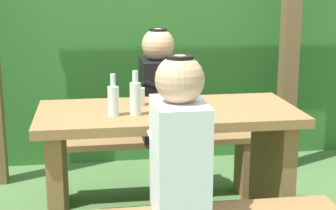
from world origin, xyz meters
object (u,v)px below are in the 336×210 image
Objects in this scene: person_black_coat at (158,88)px; bottle_right at (175,92)px; person_white_shirt at (179,144)px; drinking_glass at (139,97)px; bench_far at (155,155)px; bottle_left at (113,100)px; picnic_table at (168,153)px; cell_phone at (192,102)px; bottle_center at (135,97)px.

person_black_coat is 0.61m from bottle_right.
drinking_glass is at bearing 98.40° from person_white_shirt.
person_black_coat is (0.03, -0.00, 0.45)m from bench_far.
person_white_shirt is at bearing -62.90° from bottle_left.
bottle_right reaches higher than bench_far.
bottle_right is at bearing -89.27° from person_black_coat.
picnic_table is 0.64m from person_black_coat.
person_white_shirt is at bearing -129.58° from cell_phone.
bench_far is 6.43× the size of bottle_left.
cell_phone is at bearing 0.82° from drinking_glass.
person_white_shirt is (-0.04, -1.19, 0.45)m from bench_far.
person_white_shirt reaches higher than bottle_left.
person_white_shirt reaches higher than bottle_center.
person_white_shirt is 0.57m from bottle_left.
cell_phone is at bearing 24.98° from bottle_left.
bottle_right is at bearing -8.89° from picnic_table.
bottle_left is 1.55× the size of cell_phone.
person_black_coat is at bearing -6.91° from bench_far.
drinking_glass is at bearing 147.25° from bottle_right.
picnic_table is 14.21× the size of drinking_glass.
bottle_right reaches higher than picnic_table.
bottle_right reaches higher than bottle_center.
bottle_center is at bearing -156.59° from bottle_right.
picnic_table is 1.95× the size of person_white_shirt.
bottle_right is at bearing 82.54° from person_white_shirt.
bench_far is at bearing 173.09° from person_black_coat.
bottle_right is (0.33, 0.09, 0.01)m from bottle_left.
person_black_coat is 7.30× the size of drinking_glass.
bottle_right is (0.18, -0.12, 0.04)m from drinking_glass.
bottle_right is at bearing -86.68° from bench_far.
bottle_right reaches higher than bottle_left.
bottle_left is at bearing -179.04° from cell_phone.
person_white_shirt is 0.74m from cell_phone.
person_white_shirt is 7.30× the size of drinking_glass.
bench_far is 6.05× the size of bottle_center.
person_black_coat is 3.11× the size of bottle_center.
cell_phone is at bearing 32.44° from bottle_center.
cell_phone is (0.20, 0.71, 0.01)m from person_white_shirt.
picnic_table is at bearing 28.58° from bottle_center.
cell_phone is (0.30, 0.00, -0.04)m from drinking_glass.
bottle_right reaches higher than drinking_glass.
cell_phone is (0.16, -0.48, 0.47)m from bench_far.
drinking_glass is at bearing 79.76° from bottle_center.
person_black_coat reaches higher than bottle_right.
person_white_shirt is 1.19m from person_black_coat.
person_white_shirt reaches higher than bottle_right.
bottle_right is at bearing -158.88° from cell_phone.
bench_far is at bearing 66.78° from bottle_left.
bench_far is 0.72m from drinking_glass.
drinking_glass is at bearing 53.84° from bottle_left.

